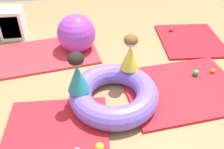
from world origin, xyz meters
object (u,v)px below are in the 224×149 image
at_px(inflatable_cushion, 114,94).
at_px(play_ball_orange, 213,71).
at_px(play_ball_red, 171,29).
at_px(play_ball_green, 196,73).
at_px(child_in_teal, 77,73).
at_px(storage_cube, 12,23).
at_px(exercise_ball_large, 76,34).
at_px(play_ball_yellow, 99,147).
at_px(child_in_yellow, 130,52).

distance_m(inflatable_cushion, play_ball_orange, 1.69).
bearing_deg(play_ball_red, play_ball_green, -93.63).
bearing_deg(child_in_teal, play_ball_orange, -73.69).
bearing_deg(storage_cube, exercise_ball_large, -29.21).
distance_m(play_ball_yellow, play_ball_red, 3.12).
xyz_separation_m(exercise_ball_large, storage_cube, (-1.23, 0.69, -0.06)).
relative_size(inflatable_cushion, child_in_yellow, 2.27).
xyz_separation_m(child_in_yellow, play_ball_green, (1.06, 0.02, -0.47)).
height_order(play_ball_orange, play_ball_green, play_ball_green).
distance_m(child_in_yellow, child_in_teal, 0.83).
bearing_deg(child_in_teal, child_in_yellow, -57.86).
bearing_deg(storage_cube, play_ball_yellow, -63.97).
relative_size(play_ball_red, storage_cube, 0.15).
distance_m(play_ball_red, play_ball_green, 1.46).
xyz_separation_m(play_ball_orange, play_ball_green, (-0.30, -0.03, 0.01)).
bearing_deg(play_ball_orange, play_ball_red, 98.14).
distance_m(play_ball_yellow, play_ball_orange, 2.25).
height_order(child_in_yellow, play_ball_red, child_in_yellow).
distance_m(play_ball_green, exercise_ball_large, 2.10).
relative_size(child_in_teal, play_ball_red, 6.75).
bearing_deg(play_ball_green, storage_cube, 150.12).
height_order(play_ball_yellow, play_ball_red, play_ball_yellow).
xyz_separation_m(child_in_yellow, play_ball_red, (1.15, 1.48, -0.48)).
xyz_separation_m(play_ball_orange, storage_cube, (-3.32, 1.71, 0.20)).
bearing_deg(play_ball_green, play_ball_yellow, -144.18).
bearing_deg(play_ball_yellow, exercise_ball_large, 94.89).
xyz_separation_m(play_ball_red, exercise_ball_large, (-1.89, -0.41, 0.26)).
height_order(play_ball_orange, storage_cube, storage_cube).
bearing_deg(play_ball_red, play_ball_yellow, -123.00).
distance_m(child_in_teal, play_ball_red, 2.70).
relative_size(play_ball_red, play_ball_green, 0.87).
height_order(inflatable_cushion, child_in_teal, child_in_teal).
relative_size(inflatable_cushion, play_ball_orange, 16.94).
bearing_deg(inflatable_cushion, play_ball_yellow, -109.30).
relative_size(play_ball_yellow, exercise_ball_large, 0.15).
bearing_deg(play_ball_green, play_ball_orange, 5.31).
xyz_separation_m(inflatable_cushion, play_ball_orange, (1.63, 0.41, -0.08)).
xyz_separation_m(inflatable_cushion, child_in_teal, (-0.46, -0.02, 0.42)).
distance_m(play_ball_red, storage_cube, 3.14).
bearing_deg(play_ball_green, exercise_ball_large, 149.67).
bearing_deg(child_in_teal, exercise_ball_large, 4.82).
relative_size(child_in_teal, play_ball_orange, 7.78).
height_order(play_ball_yellow, play_ball_green, play_ball_yellow).
bearing_deg(storage_cube, play_ball_green, -29.88).
xyz_separation_m(child_in_yellow, storage_cube, (-1.96, 1.76, -0.28)).
distance_m(inflatable_cushion, child_in_yellow, 0.62).
xyz_separation_m(child_in_yellow, play_ball_yellow, (-0.55, -1.14, -0.47)).
distance_m(play_ball_orange, exercise_ball_large, 2.35).
height_order(play_ball_yellow, exercise_ball_large, exercise_ball_large).
bearing_deg(inflatable_cushion, play_ball_green, 16.09).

